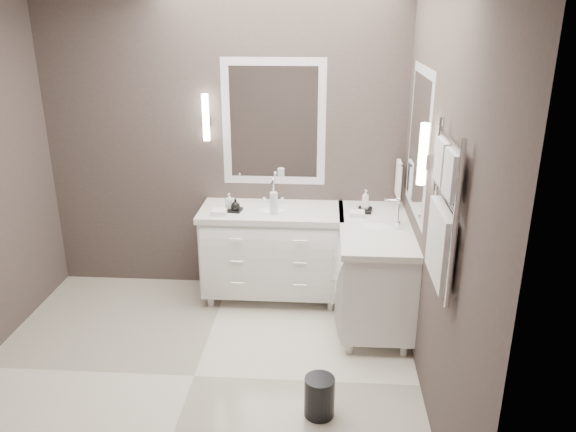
# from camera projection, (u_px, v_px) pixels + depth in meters

# --- Properties ---
(floor) EXTENTS (3.20, 3.00, 0.01)m
(floor) POSITION_uv_depth(u_px,v_px,m) (194.00, 377.00, 4.02)
(floor) COLOR white
(floor) RESTS_ON ground
(wall_back) EXTENTS (3.20, 0.01, 2.70)m
(wall_back) POSITION_uv_depth(u_px,v_px,m) (224.00, 144.00, 4.97)
(wall_back) COLOR #453A37
(wall_back) RESTS_ON floor
(wall_front) EXTENTS (3.20, 0.01, 2.70)m
(wall_front) POSITION_uv_depth(u_px,v_px,m) (86.00, 320.00, 2.15)
(wall_front) COLOR #453A37
(wall_front) RESTS_ON floor
(wall_right) EXTENTS (0.01, 3.00, 2.70)m
(wall_right) POSITION_uv_depth(u_px,v_px,m) (438.00, 203.00, 3.45)
(wall_right) COLOR #453A37
(wall_right) RESTS_ON floor
(vanity_back) EXTENTS (1.24, 0.59, 0.97)m
(vanity_back) POSITION_uv_depth(u_px,v_px,m) (272.00, 248.00, 4.97)
(vanity_back) COLOR white
(vanity_back) RESTS_ON floor
(vanity_right) EXTENTS (0.59, 1.24, 0.97)m
(vanity_right) POSITION_uv_depth(u_px,v_px,m) (374.00, 266.00, 4.61)
(vanity_right) COLOR white
(vanity_right) RESTS_ON floor
(mirror_back) EXTENTS (0.90, 0.02, 1.10)m
(mirror_back) POSITION_uv_depth(u_px,v_px,m) (274.00, 123.00, 4.85)
(mirror_back) COLOR white
(mirror_back) RESTS_ON wall_back
(mirror_right) EXTENTS (0.02, 0.90, 1.10)m
(mirror_right) POSITION_uv_depth(u_px,v_px,m) (419.00, 142.00, 4.14)
(mirror_right) COLOR white
(mirror_right) RESTS_ON wall_right
(sconce_back) EXTENTS (0.06, 0.06, 0.40)m
(sconce_back) POSITION_uv_depth(u_px,v_px,m) (206.00, 118.00, 4.81)
(sconce_back) COLOR white
(sconce_back) RESTS_ON wall_back
(sconce_right) EXTENTS (0.06, 0.06, 0.40)m
(sconce_right) POSITION_uv_depth(u_px,v_px,m) (423.00, 155.00, 3.58)
(sconce_right) COLOR white
(sconce_right) RESTS_ON wall_right
(towel_bar_corner) EXTENTS (0.03, 0.22, 0.30)m
(towel_bar_corner) POSITION_uv_depth(u_px,v_px,m) (399.00, 177.00, 4.81)
(towel_bar_corner) COLOR white
(towel_bar_corner) RESTS_ON wall_right
(towel_ladder) EXTENTS (0.06, 0.58, 0.90)m
(towel_ladder) POSITION_uv_depth(u_px,v_px,m) (443.00, 219.00, 3.07)
(towel_ladder) COLOR white
(towel_ladder) RESTS_ON wall_right
(waste_bin) EXTENTS (0.24, 0.24, 0.27)m
(waste_bin) POSITION_uv_depth(u_px,v_px,m) (319.00, 397.00, 3.59)
(waste_bin) COLOR black
(waste_bin) RESTS_ON floor
(amenity_tray_back) EXTENTS (0.17, 0.13, 0.02)m
(amenity_tray_back) POSITION_uv_depth(u_px,v_px,m) (233.00, 210.00, 4.80)
(amenity_tray_back) COLOR black
(amenity_tray_back) RESTS_ON vanity_back
(amenity_tray_right) EXTENTS (0.14, 0.17, 0.02)m
(amenity_tray_right) POSITION_uv_depth(u_px,v_px,m) (365.00, 210.00, 4.79)
(amenity_tray_right) COLOR black
(amenity_tray_right) RESTS_ON vanity_right
(water_bottle) EXTENTS (0.08, 0.08, 0.19)m
(water_bottle) POSITION_uv_depth(u_px,v_px,m) (274.00, 203.00, 4.70)
(water_bottle) COLOR silver
(water_bottle) RESTS_ON vanity_back
(soap_bottle_a) EXTENTS (0.07, 0.08, 0.13)m
(soap_bottle_a) POSITION_uv_depth(u_px,v_px,m) (229.00, 201.00, 4.79)
(soap_bottle_a) COLOR white
(soap_bottle_a) RESTS_ON amenity_tray_back
(soap_bottle_b) EXTENTS (0.08, 0.08, 0.10)m
(soap_bottle_b) POSITION_uv_depth(u_px,v_px,m) (235.00, 204.00, 4.74)
(soap_bottle_b) COLOR black
(soap_bottle_b) RESTS_ON amenity_tray_back
(soap_bottle_c) EXTENTS (0.08, 0.08, 0.17)m
(soap_bottle_c) POSITION_uv_depth(u_px,v_px,m) (365.00, 199.00, 4.75)
(soap_bottle_c) COLOR white
(soap_bottle_c) RESTS_ON amenity_tray_right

